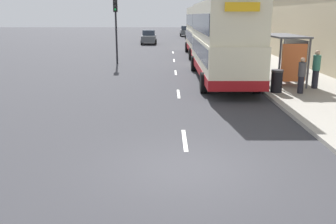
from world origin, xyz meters
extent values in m
plane|color=#38383D|center=(0.00, 0.00, 0.00)|extent=(220.00, 220.00, 0.00)
cube|color=#A39E93|center=(6.50, 38.50, 0.07)|extent=(5.00, 93.00, 0.14)
cube|color=silver|center=(0.00, 2.15, 0.01)|extent=(0.12, 2.00, 0.01)
cube|color=silver|center=(0.00, 8.93, 0.01)|extent=(0.12, 2.00, 0.01)
cube|color=silver|center=(0.00, 15.70, 0.01)|extent=(0.12, 2.00, 0.01)
cube|color=silver|center=(0.00, 22.48, 0.01)|extent=(0.12, 2.00, 0.01)
cube|color=silver|center=(0.00, 29.25, 0.01)|extent=(0.12, 2.00, 0.01)
cube|color=#4C4C51|center=(5.60, 11.61, 2.58)|extent=(1.60, 4.20, 0.08)
cylinder|color=#4C4C51|center=(4.90, 9.61, 1.34)|extent=(0.10, 0.10, 2.40)
cylinder|color=#4C4C51|center=(4.90, 13.61, 1.34)|extent=(0.10, 0.10, 2.40)
cylinder|color=#4C4C51|center=(6.30, 9.61, 1.34)|extent=(0.10, 0.10, 2.40)
cylinder|color=#4C4C51|center=(6.30, 13.61, 1.34)|extent=(0.10, 0.10, 2.40)
cube|color=#99A8B2|center=(6.27, 11.61, 1.46)|extent=(0.04, 3.68, 1.92)
cube|color=#D86633|center=(5.60, 9.67, 1.39)|extent=(1.19, 0.10, 1.82)
cube|color=maroon|center=(5.85, 11.61, 0.59)|extent=(0.36, 2.80, 0.08)
cube|color=beige|center=(2.48, 12.66, 1.43)|extent=(2.55, 11.27, 1.85)
cube|color=beige|center=(2.48, 12.66, 3.33)|extent=(2.50, 10.93, 1.95)
cube|color=maroon|center=(2.48, 12.66, 0.72)|extent=(2.58, 11.33, 0.45)
cube|color=#2D3847|center=(2.48, 12.66, 1.79)|extent=(2.58, 10.60, 0.81)
cube|color=#2D3847|center=(2.48, 12.66, 3.23)|extent=(2.55, 10.60, 0.94)
cube|color=yellow|center=(2.48, 7.05, 3.95)|extent=(1.40, 0.08, 0.36)
cylinder|color=black|center=(1.20, 16.50, 0.50)|extent=(0.30, 1.00, 1.00)
cylinder|color=black|center=(3.75, 16.50, 0.50)|extent=(0.30, 1.00, 1.00)
cylinder|color=black|center=(1.20, 9.17, 0.50)|extent=(0.30, 1.00, 1.00)
cylinder|color=black|center=(3.75, 9.17, 0.50)|extent=(0.30, 1.00, 1.00)
cube|color=beige|center=(2.67, 26.20, 1.43)|extent=(2.55, 10.57, 1.85)
cube|color=beige|center=(2.67, 26.20, 3.33)|extent=(2.50, 10.25, 1.95)
cube|color=maroon|center=(2.67, 26.20, 0.72)|extent=(2.58, 10.62, 0.45)
cube|color=#2D3847|center=(2.67, 26.20, 1.79)|extent=(2.58, 9.94, 0.81)
cube|color=#2D3847|center=(2.67, 26.20, 3.23)|extent=(2.55, 9.94, 0.94)
cube|color=yellow|center=(2.67, 20.94, 3.95)|extent=(1.40, 0.08, 0.36)
cylinder|color=black|center=(1.39, 29.80, 0.50)|extent=(0.30, 1.00, 1.00)
cylinder|color=black|center=(3.94, 29.80, 0.50)|extent=(0.30, 1.00, 1.00)
cylinder|color=black|center=(1.39, 22.93, 0.50)|extent=(0.30, 1.00, 1.00)
cylinder|color=black|center=(3.94, 22.93, 0.50)|extent=(0.30, 1.00, 1.00)
cube|color=#4C5156|center=(2.64, 58.76, 0.71)|extent=(1.84, 4.36, 0.83)
cube|color=#2D3847|center=(2.64, 58.54, 1.46)|extent=(1.62, 2.09, 0.68)
cylinder|color=black|center=(1.73, 60.11, 0.30)|extent=(0.20, 0.60, 0.60)
cylinder|color=black|center=(3.56, 60.11, 0.30)|extent=(0.20, 0.60, 0.60)
cylinder|color=black|center=(1.73, 57.41, 0.30)|extent=(0.20, 0.60, 0.60)
cylinder|color=black|center=(3.56, 57.41, 0.30)|extent=(0.20, 0.60, 0.60)
cube|color=#4C5156|center=(-2.97, 40.44, 0.70)|extent=(1.73, 4.03, 0.81)
cube|color=#2D3847|center=(-2.97, 40.64, 1.44)|extent=(1.53, 1.93, 0.66)
cylinder|color=black|center=(-2.10, 39.19, 0.30)|extent=(0.20, 0.60, 0.60)
cylinder|color=black|center=(-3.83, 39.19, 0.30)|extent=(0.20, 0.60, 0.60)
cylinder|color=black|center=(-2.10, 41.69, 0.30)|extent=(0.20, 0.60, 0.60)
cylinder|color=black|center=(-3.83, 41.69, 0.30)|extent=(0.20, 0.60, 0.60)
cube|color=#4C5156|center=(3.20, 51.64, 0.72)|extent=(1.81, 4.21, 0.84)
cube|color=#2D3847|center=(3.20, 51.43, 1.48)|extent=(1.59, 2.02, 0.69)
cylinder|color=black|center=(2.29, 52.94, 0.30)|extent=(0.20, 0.60, 0.60)
cylinder|color=black|center=(4.10, 52.94, 0.30)|extent=(0.20, 0.60, 0.60)
cylinder|color=black|center=(2.29, 50.33, 0.30)|extent=(0.20, 0.60, 0.60)
cylinder|color=black|center=(4.10, 50.33, 0.30)|extent=(0.20, 0.60, 0.60)
cylinder|color=#23232D|center=(7.92, 16.07, 0.52)|extent=(0.26, 0.26, 0.76)
cylinder|color=#997F51|center=(7.92, 16.07, 1.22)|extent=(0.32, 0.32, 0.63)
sphere|color=tan|center=(7.92, 16.07, 1.64)|extent=(0.21, 0.21, 0.21)
cylinder|color=#23232D|center=(6.72, 9.69, 0.58)|extent=(0.30, 0.30, 0.88)
cylinder|color=#337260|center=(6.72, 9.69, 1.39)|extent=(0.37, 0.37, 0.73)
sphere|color=tan|center=(6.72, 9.69, 1.87)|extent=(0.24, 0.24, 0.24)
cylinder|color=#23232D|center=(5.59, 8.44, 0.53)|extent=(0.27, 0.27, 0.78)
cylinder|color=#4C4C51|center=(5.59, 8.44, 1.24)|extent=(0.32, 0.32, 0.65)
sphere|color=tan|center=(5.59, 8.44, 1.68)|extent=(0.21, 0.21, 0.21)
cylinder|color=#23232D|center=(4.47, 10.51, 0.55)|extent=(0.28, 0.28, 0.81)
cylinder|color=navy|center=(4.47, 10.51, 1.29)|extent=(0.34, 0.34, 0.68)
sphere|color=tan|center=(4.47, 10.51, 1.74)|extent=(0.22, 0.22, 0.22)
cylinder|color=black|center=(4.55, 8.69, 0.61)|extent=(0.52, 0.52, 0.95)
cylinder|color=#2D2D33|center=(4.55, 8.69, 1.14)|extent=(0.55, 0.55, 0.10)
cylinder|color=black|center=(-4.40, 20.29, 2.42)|extent=(0.14, 0.14, 4.85)
cube|color=black|center=(-4.40, 20.24, 4.30)|extent=(0.30, 0.24, 0.90)
sphere|color=#2D2D2D|center=(-4.40, 20.12, 4.57)|extent=(0.16, 0.16, 0.16)
sphere|color=#2D2D2D|center=(-4.40, 20.12, 4.30)|extent=(0.16, 0.16, 0.16)
sphere|color=#19D84C|center=(-4.40, 20.12, 4.03)|extent=(0.16, 0.16, 0.16)
camera|label=1|loc=(-0.50, -8.46, 3.63)|focal=40.00mm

